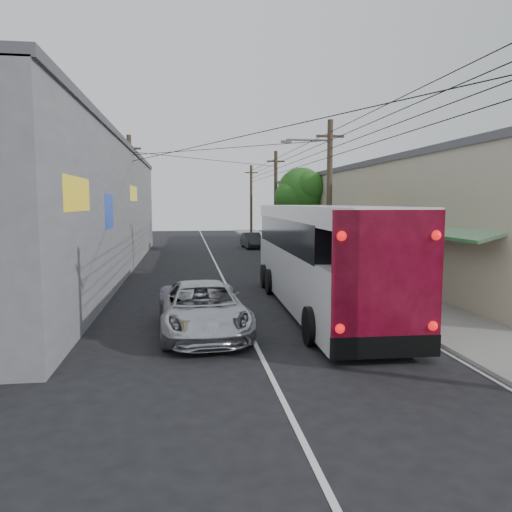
{
  "coord_description": "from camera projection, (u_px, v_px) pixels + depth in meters",
  "views": [
    {
      "loc": [
        -1.87,
        -11.2,
        3.95
      ],
      "look_at": [
        0.77,
        7.67,
        1.91
      ],
      "focal_mm": 35.0,
      "sensor_mm": 36.0,
      "label": 1
    }
  ],
  "objects": [
    {
      "name": "parked_suv",
      "position": [
        298.0,
        255.0,
        29.26
      ],
      "size": [
        2.91,
        6.42,
        1.82
      ],
      "primitive_type": "imported",
      "rotation": [
        0.0,
        0.0,
        0.06
      ],
      "color": "#A8A9B1",
      "rests_on": "ground"
    },
    {
      "name": "sidewalk",
      "position": [
        317.0,
        263.0,
        32.29
      ],
      "size": [
        3.0,
        80.0,
        0.12
      ],
      "primitive_type": "cube",
      "color": "slate",
      "rests_on": "ground"
    },
    {
      "name": "utility_poles",
      "position": [
        265.0,
        200.0,
        31.71
      ],
      "size": [
        11.8,
        45.28,
        8.0
      ],
      "color": "#473828",
      "rests_on": "ground"
    },
    {
      "name": "coach_bus",
      "position": [
        319.0,
        256.0,
        18.48
      ],
      "size": [
        3.32,
        13.4,
        3.84
      ],
      "rotation": [
        0.0,
        0.0,
        -0.02
      ],
      "color": "white",
      "rests_on": "ground"
    },
    {
      "name": "building_left",
      "position": [
        66.0,
        208.0,
        27.86
      ],
      "size": [
        7.2,
        36.0,
        7.25
      ],
      "color": "gray",
      "rests_on": "ground"
    },
    {
      "name": "parked_car_mid",
      "position": [
        284.0,
        250.0,
        33.27
      ],
      "size": [
        2.22,
        4.82,
        1.6
      ],
      "primitive_type": "imported",
      "rotation": [
        0.0,
        0.0,
        0.07
      ],
      "color": "#28292E",
      "rests_on": "ground"
    },
    {
      "name": "pedestrian_near",
      "position": [
        367.0,
        278.0,
        20.28
      ],
      "size": [
        0.6,
        0.44,
        1.55
      ],
      "primitive_type": "imported",
      "rotation": [
        0.0,
        0.0,
        3.26
      ],
      "color": "#C5688D",
      "rests_on": "sidewalk"
    },
    {
      "name": "building_right",
      "position": [
        373.0,
        214.0,
        34.55
      ],
      "size": [
        7.09,
        40.0,
        6.25
      ],
      "color": "#B2A98D",
      "rests_on": "ground"
    },
    {
      "name": "ground",
      "position": [
        269.0,
        372.0,
        11.71
      ],
      "size": [
        120.0,
        120.0,
        0.0
      ],
      "primitive_type": "plane",
      "color": "black",
      "rests_on": "ground"
    },
    {
      "name": "jeepney",
      "position": [
        202.0,
        308.0,
        15.07
      ],
      "size": [
        2.87,
        5.67,
        1.54
      ],
      "primitive_type": "imported",
      "rotation": [
        0.0,
        0.0,
        0.06
      ],
      "color": "silver",
      "rests_on": "ground"
    },
    {
      "name": "parked_car_far",
      "position": [
        252.0,
        240.0,
        43.63
      ],
      "size": [
        1.71,
        4.17,
        1.34
      ],
      "primitive_type": "imported",
      "rotation": [
        0.0,
        0.0,
        0.07
      ],
      "color": "black",
      "rests_on": "ground"
    },
    {
      "name": "pedestrian_far",
      "position": [
        341.0,
        268.0,
        23.68
      ],
      "size": [
        0.89,
        0.83,
        1.46
      ],
      "primitive_type": "imported",
      "rotation": [
        0.0,
        0.0,
        2.62
      ],
      "color": "#8293BE",
      "rests_on": "sidewalk"
    },
    {
      "name": "street_tree",
      "position": [
        302.0,
        193.0,
        37.78
      ],
      "size": [
        4.4,
        4.0,
        6.6
      ],
      "color": "#3F2B19",
      "rests_on": "ground"
    }
  ]
}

